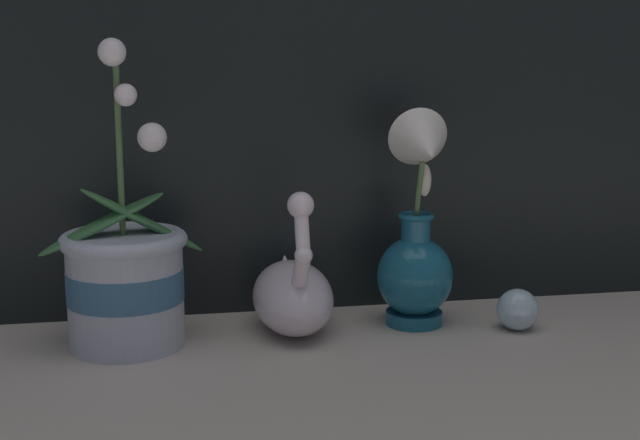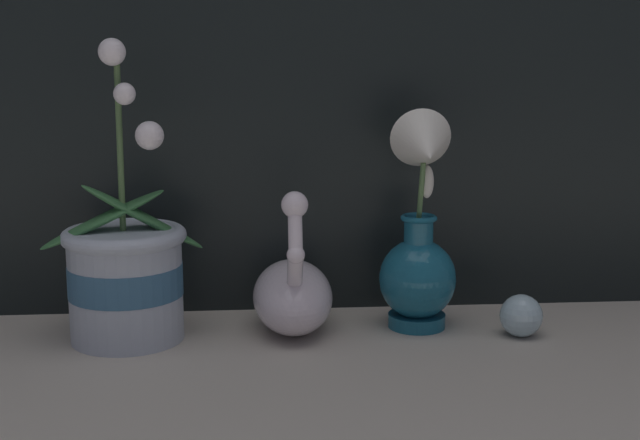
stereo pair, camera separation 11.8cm
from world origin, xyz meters
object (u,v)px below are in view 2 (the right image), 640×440
at_px(blue_vase, 419,247).
at_px(orchid_potted_plant, 126,272).
at_px(swan_figurine, 293,292).
at_px(glass_sphere, 521,316).

bearing_deg(blue_vase, orchid_potted_plant, -178.13).
distance_m(orchid_potted_plant, swan_figurine, 0.22).
relative_size(orchid_potted_plant, swan_figurine, 1.90).
bearing_deg(orchid_potted_plant, glass_sphere, -3.28).
distance_m(orchid_potted_plant, glass_sphere, 0.53).
xyz_separation_m(swan_figurine, blue_vase, (0.17, -0.01, 0.06)).
xyz_separation_m(swan_figurine, glass_sphere, (0.30, -0.05, -0.03)).
relative_size(swan_figurine, blue_vase, 0.69).
bearing_deg(orchid_potted_plant, swan_figurine, 5.16).
bearing_deg(swan_figurine, orchid_potted_plant, -174.84).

